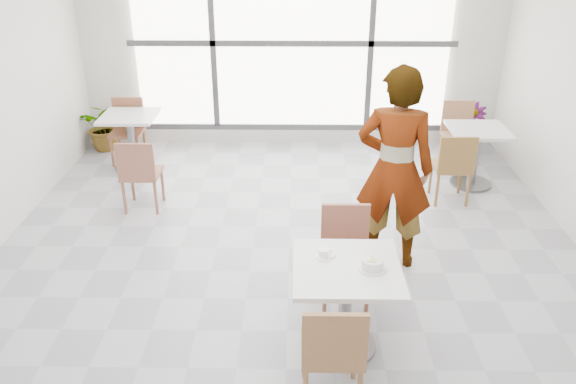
{
  "coord_description": "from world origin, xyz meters",
  "views": [
    {
      "loc": [
        0.06,
        -4.61,
        3.08
      ],
      "look_at": [
        0.0,
        -0.3,
        1.0
      ],
      "focal_mm": 35.6,
      "sensor_mm": 36.0,
      "label": 1
    }
  ],
  "objects_px": {
    "chair_far": "(345,248)",
    "bg_chair_right_near": "(454,164)",
    "bg_table_right": "(476,149)",
    "coffee_cup": "(324,254)",
    "bg_table_left": "(131,134)",
    "oatmeal_bowl": "(372,264)",
    "plant_left": "(105,126)",
    "chair_near": "(333,349)",
    "plant_right": "(469,130)",
    "bg_chair_left_near": "(139,171)",
    "bg_chair_right_far": "(458,129)",
    "bg_chair_left_far": "(128,126)",
    "main_table": "(346,292)",
    "person": "(395,169)"
  },
  "relations": [
    {
      "from": "bg_chair_left_far",
      "to": "bg_chair_right_far",
      "type": "height_order",
      "value": "same"
    },
    {
      "from": "bg_chair_right_near",
      "to": "plant_right",
      "type": "xyz_separation_m",
      "value": [
        0.6,
        1.52,
        -0.12
      ]
    },
    {
      "from": "bg_table_right",
      "to": "main_table",
      "type": "bearing_deg",
      "value": -121.04
    },
    {
      "from": "chair_far",
      "to": "person",
      "type": "relative_size",
      "value": 0.44
    },
    {
      "from": "oatmeal_bowl",
      "to": "bg_chair_left_near",
      "type": "relative_size",
      "value": 0.24
    },
    {
      "from": "bg_table_right",
      "to": "coffee_cup",
      "type": "bearing_deg",
      "value": -124.4
    },
    {
      "from": "bg_chair_right_far",
      "to": "bg_chair_left_far",
      "type": "bearing_deg",
      "value": 179.02
    },
    {
      "from": "bg_table_right",
      "to": "person",
      "type": "bearing_deg",
      "value": -126.36
    },
    {
      "from": "oatmeal_bowl",
      "to": "plant_left",
      "type": "distance_m",
      "value": 5.44
    },
    {
      "from": "coffee_cup",
      "to": "plant_right",
      "type": "height_order",
      "value": "coffee_cup"
    },
    {
      "from": "coffee_cup",
      "to": "bg_table_left",
      "type": "bearing_deg",
      "value": 125.17
    },
    {
      "from": "chair_near",
      "to": "chair_far",
      "type": "xyz_separation_m",
      "value": [
        0.18,
        1.28,
        0.0
      ]
    },
    {
      "from": "bg_chair_left_near",
      "to": "bg_chair_right_near",
      "type": "distance_m",
      "value": 3.61
    },
    {
      "from": "main_table",
      "to": "bg_chair_left_far",
      "type": "relative_size",
      "value": 0.92
    },
    {
      "from": "bg_chair_right_far",
      "to": "oatmeal_bowl",
      "type": "bearing_deg",
      "value": -113.22
    },
    {
      "from": "bg_chair_right_near",
      "to": "plant_right",
      "type": "relative_size",
      "value": 1.15
    },
    {
      "from": "coffee_cup",
      "to": "plant_left",
      "type": "relative_size",
      "value": 0.22
    },
    {
      "from": "bg_table_right",
      "to": "bg_chair_right_near",
      "type": "distance_m",
      "value": 0.66
    },
    {
      "from": "chair_near",
      "to": "coffee_cup",
      "type": "bearing_deg",
      "value": -87.23
    },
    {
      "from": "chair_near",
      "to": "bg_chair_left_near",
      "type": "distance_m",
      "value": 3.55
    },
    {
      "from": "bg_table_right",
      "to": "plant_right",
      "type": "xyz_separation_m",
      "value": [
        0.2,
        1.0,
        -0.11
      ]
    },
    {
      "from": "coffee_cup",
      "to": "bg_chair_left_far",
      "type": "distance_m",
      "value": 4.5
    },
    {
      "from": "oatmeal_bowl",
      "to": "bg_table_left",
      "type": "relative_size",
      "value": 0.28
    },
    {
      "from": "chair_far",
      "to": "bg_chair_right_near",
      "type": "height_order",
      "value": "same"
    },
    {
      "from": "bg_chair_left_near",
      "to": "bg_chair_right_near",
      "type": "height_order",
      "value": "same"
    },
    {
      "from": "coffee_cup",
      "to": "person",
      "type": "distance_m",
      "value": 1.36
    },
    {
      "from": "main_table",
      "to": "coffee_cup",
      "type": "xyz_separation_m",
      "value": [
        -0.17,
        0.13,
        0.26
      ]
    },
    {
      "from": "main_table",
      "to": "plant_right",
      "type": "height_order",
      "value": "plant_right"
    },
    {
      "from": "chair_far",
      "to": "bg_table_left",
      "type": "relative_size",
      "value": 1.16
    },
    {
      "from": "chair_near",
      "to": "bg_chair_left_far",
      "type": "bearing_deg",
      "value": -60.06
    },
    {
      "from": "bg_table_left",
      "to": "bg_chair_right_far",
      "type": "distance_m",
      "value": 4.39
    },
    {
      "from": "plant_left",
      "to": "coffee_cup",
      "type": "bearing_deg",
      "value": -54.08
    },
    {
      "from": "chair_far",
      "to": "plant_left",
      "type": "xyz_separation_m",
      "value": [
        -3.2,
        3.57,
        -0.14
      ]
    },
    {
      "from": "main_table",
      "to": "oatmeal_bowl",
      "type": "height_order",
      "value": "oatmeal_bowl"
    },
    {
      "from": "person",
      "to": "bg_chair_left_far",
      "type": "relative_size",
      "value": 2.25
    },
    {
      "from": "person",
      "to": "bg_chair_left_near",
      "type": "height_order",
      "value": "person"
    },
    {
      "from": "chair_near",
      "to": "bg_table_left",
      "type": "xyz_separation_m",
      "value": [
        -2.45,
        4.16,
        -0.01
      ]
    },
    {
      "from": "bg_chair_left_far",
      "to": "plant_left",
      "type": "height_order",
      "value": "bg_chair_left_far"
    },
    {
      "from": "chair_near",
      "to": "bg_chair_right_far",
      "type": "height_order",
      "value": "same"
    },
    {
      "from": "person",
      "to": "plant_right",
      "type": "xyz_separation_m",
      "value": [
        1.52,
        2.79,
        -0.6
      ]
    },
    {
      "from": "bg_chair_left_near",
      "to": "chair_near",
      "type": "bearing_deg",
      "value": 124.71
    },
    {
      "from": "chair_near",
      "to": "bg_chair_left_far",
      "type": "distance_m",
      "value": 5.13
    },
    {
      "from": "main_table",
      "to": "oatmeal_bowl",
      "type": "bearing_deg",
      "value": -9.06
    },
    {
      "from": "chair_far",
      "to": "bg_chair_left_far",
      "type": "xyz_separation_m",
      "value": [
        -2.74,
        3.16,
        0.0
      ]
    },
    {
      "from": "chair_near",
      "to": "chair_far",
      "type": "height_order",
      "value": "same"
    },
    {
      "from": "bg_table_right",
      "to": "bg_chair_right_far",
      "type": "distance_m",
      "value": 0.68
    },
    {
      "from": "bg_chair_left_near",
      "to": "bg_chair_left_far",
      "type": "bearing_deg",
      "value": -70.52
    },
    {
      "from": "bg_chair_left_far",
      "to": "plant_right",
      "type": "height_order",
      "value": "bg_chair_left_far"
    },
    {
      "from": "person",
      "to": "plant_left",
      "type": "xyz_separation_m",
      "value": [
        -3.68,
        2.96,
        -0.62
      ]
    },
    {
      "from": "main_table",
      "to": "bg_chair_left_far",
      "type": "bearing_deg",
      "value": 125.06
    }
  ]
}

